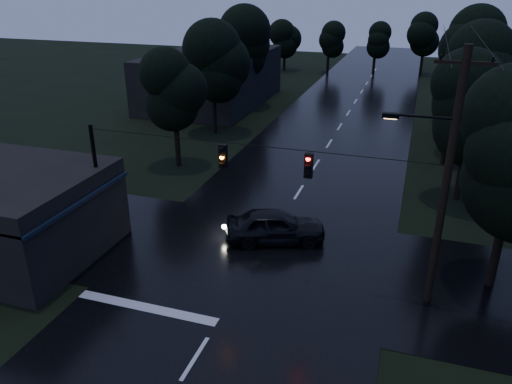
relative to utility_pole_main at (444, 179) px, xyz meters
The scene contains 14 objects.
main_road 21.06m from the utility_pole_main, 111.30° to the left, with size 12.00×120.00×0.02m, color black.
cross_street 9.14m from the utility_pole_main, behind, with size 60.00×9.00×0.02m, color black.
building_far_left 36.15m from the utility_pole_main, 126.44° to the left, with size 10.00×16.00×5.00m, color black.
utility_pole_main is the anchor object (origin of this frame).
utility_pole_far 17.08m from the utility_pole_main, 87.00° to the left, with size 2.00×0.30×7.50m.
anchor_pole_left 15.08m from the utility_pole_main, behind, with size 0.18×0.18×6.00m, color black.
span_signals 6.85m from the utility_pole_main, behind, with size 15.00×0.37×1.12m.
tree_left_a 19.76m from the utility_pole_main, 146.16° to the left, with size 3.92×3.92×8.26m.
tree_left_b 25.50m from the utility_pole_main, 131.84° to the left, with size 4.20×4.20×8.85m.
tree_left_c 33.94m from the utility_pole_main, 121.27° to the left, with size 4.48×4.48×9.44m.
tree_right_a 11.12m from the utility_pole_main, 81.77° to the left, with size 4.20×4.20×8.85m.
tree_right_b 19.14m from the utility_pole_main, 83.42° to the left, with size 4.48×4.48×9.44m.
tree_right_c 29.16m from the utility_pole_main, 84.50° to the left, with size 4.76×4.76×10.03m.
car 8.84m from the utility_pole_main, 158.36° to the left, with size 1.95×4.86×1.65m, color black.
Camera 1 is at (6.15, -7.04, 12.02)m, focal length 35.00 mm.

